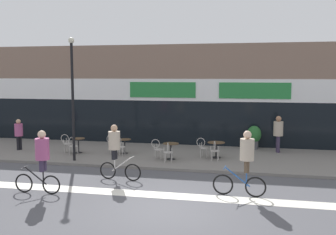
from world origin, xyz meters
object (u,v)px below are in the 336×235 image
lamp_post (73,91)px  pedestrian_near_end (19,132)px  cafe_chair_1_near (120,145)px  cafe_chair_3_near (215,149)px  bistro_table_1 (125,143)px  cafe_chair_2_near (168,151)px  bistro_table_0 (78,143)px  cyclist_2 (41,156)px  cafe_chair_2_side (158,148)px  bistro_table_2 (171,148)px  pedestrian_far_end (278,131)px  planter_pot (254,136)px  cafe_chair_0_side (67,142)px  cafe_chair_0_near (73,145)px  bistro_table_3 (216,146)px  cafe_chair_1_side (112,143)px  cyclist_0 (116,147)px  cyclist_1 (245,158)px  cafe_chair_3_side (203,146)px

lamp_post → pedestrian_near_end: (-3.85, 1.71, -2.19)m
cafe_chair_1_near → cafe_chair_3_near: 4.45m
bistro_table_1 → cafe_chair_2_near: size_ratio=0.78×
bistro_table_0 → cyclist_2: cyclist_2 is taller
lamp_post → cafe_chair_2_side: bearing=17.3°
bistro_table_2 → pedestrian_far_end: bearing=29.4°
cafe_chair_1_near → pedestrian_far_end: bearing=-68.4°
planter_pot → cafe_chair_1_near: bearing=-152.7°
cafe_chair_0_side → cafe_chair_1_near: same height
lamp_post → cafe_chair_0_side: bearing=125.9°
cafe_chair_0_near → pedestrian_near_end: pedestrian_near_end is taller
bistro_table_1 → bistro_table_3: bearing=-0.7°
cafe_chair_0_near → cyclist_2: bearing=-156.2°
bistro_table_3 → pedestrian_far_end: size_ratio=0.44×
cafe_chair_1_side → cyclist_2: 6.44m
bistro_table_2 → cafe_chair_3_near: size_ratio=0.82×
bistro_table_3 → cafe_chair_0_near: size_ratio=0.88×
cafe_chair_1_near → cyclist_2: cyclist_2 is taller
cafe_chair_0_side → cafe_chair_3_near: same height
cyclist_0 → bistro_table_1: bearing=108.9°
bistro_table_3 → cyclist_1: (1.40, -5.23, 0.63)m
bistro_table_0 → bistro_table_1: bistro_table_0 is taller
cafe_chair_0_near → cafe_chair_2_near: same height
cafe_chair_2_near → cafe_chair_1_side: bearing=60.4°
cafe_chair_2_near → cyclist_1: 5.14m
pedestrian_far_end → cafe_chair_2_near: bearing=-152.6°
cafe_chair_0_side → cyclist_1: 10.08m
cyclist_1 → cafe_chair_1_near: bearing=-34.2°
cafe_chair_0_near → cafe_chair_2_side: size_ratio=1.00×
cafe_chair_3_side → cyclist_1: bearing=-61.5°
bistro_table_1 → cafe_chair_1_side: bearing=-180.0°
pedestrian_near_end → pedestrian_far_end: pedestrian_far_end is taller
bistro_table_1 → bistro_table_3: size_ratio=0.89×
bistro_table_1 → cyclist_1: 7.91m
bistro_table_1 → cyclist_0: (1.05, -4.21, 0.62)m
pedestrian_far_end → bistro_table_2: bearing=-158.0°
cafe_chair_3_near → cyclist_2: bearing=140.5°
cafe_chair_0_side → cafe_chair_2_side: same height
planter_pot → pedestrian_far_end: (1.16, -0.67, 0.40)m
cyclist_0 → planter_pot: bearing=57.8°
cafe_chair_3_side → pedestrian_far_end: (3.50, 1.94, 0.56)m
cafe_chair_2_side → cyclist_2: size_ratio=0.42×
cyclist_1 → cafe_chair_1_side: bearing=-34.9°
cafe_chair_2_near → bistro_table_3: bearing=-58.8°
bistro_table_0 → lamp_post: lamp_post is taller
cafe_chair_0_side → cafe_chair_1_near: size_ratio=1.00×
planter_pot → lamp_post: bearing=-150.3°
planter_pot → cyclist_1: bearing=-92.3°
cafe_chair_0_near → cafe_chair_2_side: bearing=-80.2°
cafe_chair_3_side → cyclist_1: size_ratio=0.42×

